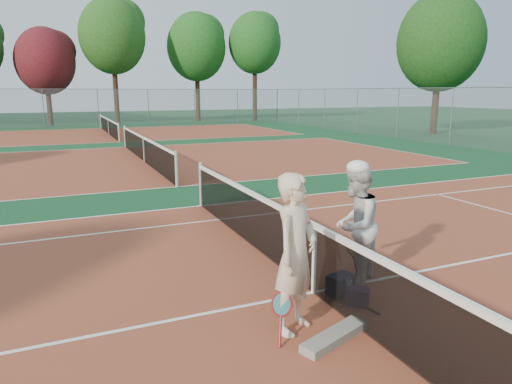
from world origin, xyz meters
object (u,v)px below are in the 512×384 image
(player_a, at_px, (296,254))
(water_bottle, at_px, (349,291))
(racket_spare, at_px, (354,301))
(sports_bag_navy, at_px, (340,285))
(racket_red, at_px, (281,316))
(net_main, at_px, (314,259))
(sports_bag_purple, at_px, (358,297))
(player_b, at_px, (355,225))
(racket_black_held, at_px, (352,260))

(player_a, bearing_deg, water_bottle, -13.68)
(racket_spare, xyz_separation_m, sports_bag_navy, (-0.04, 0.28, 0.13))
(racket_red, bearing_deg, net_main, -16.04)
(player_a, distance_m, sports_bag_navy, 1.45)
(racket_red, relative_size, sports_bag_navy, 1.49)
(sports_bag_purple, height_order, water_bottle, water_bottle)
(net_main, relative_size, racket_spare, 18.30)
(player_a, relative_size, racket_spare, 3.17)
(player_b, relative_size, racket_red, 3.31)
(player_b, height_order, water_bottle, player_b)
(racket_spare, bearing_deg, water_bottle, 42.89)
(sports_bag_purple, distance_m, water_bottle, 0.16)
(water_bottle, bearing_deg, sports_bag_purple, -73.36)
(net_main, distance_m, player_a, 1.16)
(racket_red, bearing_deg, player_a, -32.62)
(sports_bag_navy, distance_m, sports_bag_purple, 0.38)
(player_a, relative_size, sports_bag_purple, 6.60)
(player_a, relative_size, sports_bag_navy, 5.29)
(player_b, xyz_separation_m, racket_red, (-1.69, -0.99, -0.62))
(racket_spare, xyz_separation_m, sports_bag_purple, (-0.02, -0.10, 0.10))
(water_bottle, bearing_deg, player_b, 50.19)
(water_bottle, bearing_deg, player_a, -160.57)
(racket_black_held, distance_m, sports_bag_navy, 0.66)
(racket_spare, relative_size, sports_bag_navy, 1.67)
(net_main, distance_m, racket_red, 1.34)
(sports_bag_purple, bearing_deg, water_bottle, 106.64)
(player_b, distance_m, sports_bag_navy, 0.90)
(racket_red, height_order, racket_spare, racket_red)
(player_a, bearing_deg, player_b, -2.04)
(sports_bag_navy, xyz_separation_m, sports_bag_purple, (0.02, -0.38, -0.02))
(racket_red, relative_size, water_bottle, 1.79)
(sports_bag_navy, bearing_deg, water_bottle, -95.74)
(racket_black_held, height_order, racket_spare, racket_black_held)
(player_a, bearing_deg, sports_bag_navy, -3.61)
(racket_red, distance_m, sports_bag_purple, 1.35)
(player_a, bearing_deg, net_main, 13.93)
(net_main, height_order, racket_spare, net_main)
(player_b, height_order, racket_black_held, player_b)
(racket_black_held, height_order, water_bottle, racket_black_held)
(player_a, relative_size, water_bottle, 6.35)
(sports_bag_purple, bearing_deg, net_main, 121.27)
(player_b, distance_m, sports_bag_purple, 1.09)
(water_bottle, bearing_deg, racket_black_held, 52.47)
(player_b, bearing_deg, water_bottle, 13.73)
(net_main, relative_size, racket_red, 20.41)
(player_a, distance_m, sports_bag_purple, 1.38)
(player_a, height_order, sports_bag_purple, player_a)
(sports_bag_navy, bearing_deg, racket_red, -151.03)
(net_main, distance_m, sports_bag_navy, 0.52)
(player_b, height_order, sports_bag_navy, player_b)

